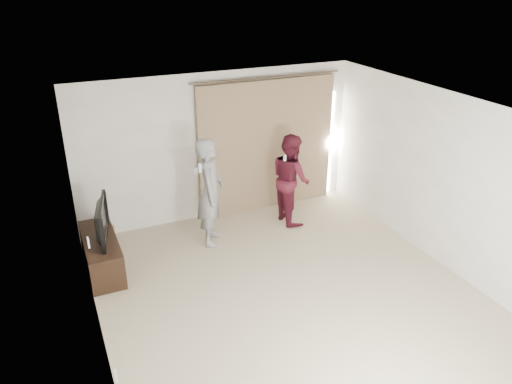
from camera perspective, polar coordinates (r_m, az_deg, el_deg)
floor at (r=7.11m, az=3.76°, el=-11.56°), size 5.50×5.50×0.00m
wall_back at (r=8.77m, az=-4.29°, el=5.23°), size 5.00×0.04×2.60m
wall_left at (r=5.83m, az=-18.42°, el=-6.49°), size 0.04×5.50×2.60m
ceiling at (r=5.97m, az=4.44°, el=9.08°), size 5.00×5.50×0.01m
curtain at (r=9.06m, az=1.34°, el=5.30°), size 2.80×0.11×2.46m
tv_console at (r=7.83m, az=-17.23°, el=-6.73°), size 0.47×1.37×0.53m
tv at (r=7.58m, az=-17.73°, el=-3.19°), size 0.32×0.98×0.56m
scratching_post at (r=8.15m, az=-16.34°, el=-5.80°), size 0.38×0.38×0.51m
person_man at (r=7.96m, az=-5.25°, el=0.01°), size 0.66×0.77×1.79m
person_woman at (r=8.70m, az=3.99°, el=1.55°), size 0.61×0.78×1.60m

